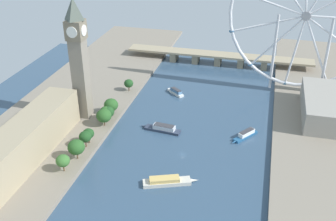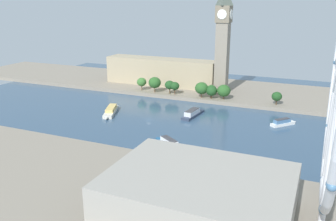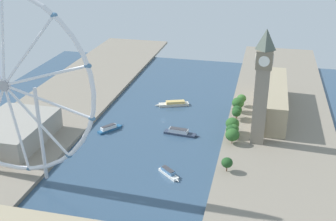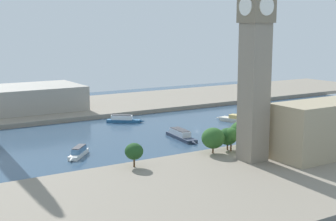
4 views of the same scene
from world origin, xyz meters
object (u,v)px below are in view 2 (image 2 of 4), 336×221
(tour_boat_0, at_px, (111,111))
(tour_boat_1, at_px, (283,122))
(tour_boat_3, at_px, (193,113))
(tour_boat_2, at_px, (168,143))
(riverside_hall, at_px, (199,195))
(clock_tower, at_px, (223,39))
(parliament_block, at_px, (161,72))

(tour_boat_0, bearing_deg, tour_boat_1, 80.07)
(tour_boat_3, bearing_deg, tour_boat_2, -168.10)
(riverside_hall, xyz_separation_m, tour_boat_1, (-130.46, 16.35, -9.61))
(tour_boat_1, xyz_separation_m, tour_boat_3, (5.43, -63.56, 0.14))
(tour_boat_0, height_order, tour_boat_2, tour_boat_2)
(tour_boat_3, bearing_deg, clock_tower, 2.95)
(riverside_hall, relative_size, tour_boat_3, 2.15)
(tour_boat_1, bearing_deg, clock_tower, 86.70)
(clock_tower, height_order, parliament_block, clock_tower)
(clock_tower, height_order, tour_boat_2, clock_tower)
(riverside_hall, distance_m, tour_boat_2, 77.51)
(clock_tower, xyz_separation_m, tour_boat_3, (63.34, -3.30, -48.13))
(riverside_hall, height_order, tour_boat_3, riverside_hall)
(parliament_block, height_order, tour_boat_0, parliament_block)
(clock_tower, xyz_separation_m, tour_boat_0, (81.88, -62.47, -48.28))
(clock_tower, height_order, tour_boat_1, clock_tower)
(parliament_block, distance_m, tour_boat_0, 94.19)
(tour_boat_1, bearing_deg, tour_boat_0, 141.61)
(clock_tower, xyz_separation_m, parliament_block, (-11.30, -62.95, -34.53))
(clock_tower, relative_size, tour_boat_0, 2.73)
(tour_boat_2, bearing_deg, clock_tower, -53.20)
(clock_tower, relative_size, parliament_block, 0.82)
(clock_tower, height_order, tour_boat_0, clock_tower)
(tour_boat_3, bearing_deg, tour_boat_0, 113.32)
(tour_boat_1, bearing_deg, tour_boat_3, 135.44)
(tour_boat_3, bearing_deg, parliament_block, 44.56)
(tour_boat_0, distance_m, tour_boat_2, 77.42)
(clock_tower, xyz_separation_m, riverside_hall, (188.37, 43.91, -38.66))
(parliament_block, height_order, tour_boat_1, parliament_block)
(clock_tower, bearing_deg, tour_boat_0, -37.34)
(clock_tower, height_order, riverside_hall, clock_tower)
(clock_tower, bearing_deg, tour_boat_1, 46.14)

